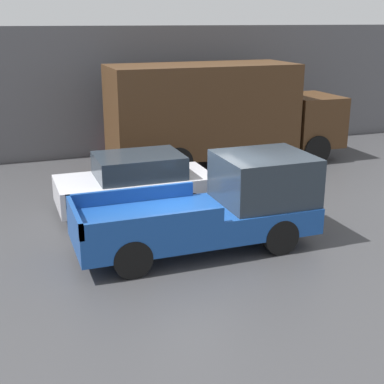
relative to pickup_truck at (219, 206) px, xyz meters
The scene contains 6 objects.
ground_plane 1.15m from the pickup_truck, 118.69° to the left, with size 60.00×60.00×0.00m, color #3D3D3F.
building_wall 9.93m from the pickup_truck, 91.59° to the left, with size 28.00×0.15×4.91m.
pickup_truck is the anchor object (origin of this frame).
car 3.32m from the pickup_truck, 111.70° to the left, with size 4.29×1.97×1.60m.
delivery_truck 7.52m from the pickup_truck, 67.62° to the left, with size 8.68×2.61×3.65m.
newspaper_box 9.51m from the pickup_truck, 91.69° to the left, with size 0.45×0.40×0.96m.
Camera 1 is at (-4.32, -11.32, 5.13)m, focal length 50.00 mm.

